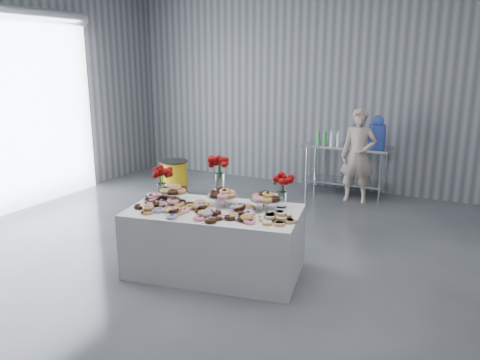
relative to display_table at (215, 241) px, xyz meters
The scene contains 16 objects.
ground 0.47m from the display_table, 101.53° to the right, with size 9.00×9.00×0.00m, color #3A3C42.
room_walls 2.30m from the display_table, 148.43° to the right, with size 8.04×9.04×4.02m.
display_table is the anchor object (origin of this frame).
prep_table 3.87m from the display_table, 82.80° to the left, with size 1.50×0.60×0.90m.
donut_mounds 0.42m from the display_table, 90.00° to the right, with size 1.80×0.80×0.09m, color gold, non-canonical shape.
cake_stand_left 0.77m from the display_table, behind, with size 0.36×0.36×0.17m.
cake_stand_mid 0.54m from the display_table, 82.54° to the left, with size 0.36×0.36×0.17m.
cake_stand_right 0.77m from the display_table, 26.23° to the left, with size 0.36×0.36×0.17m.
danish_pile 0.88m from the display_table, ahead, with size 0.48×0.48×0.11m, color silver, non-canonical shape.
bouquet_left 1.04m from the display_table, behind, with size 0.26×0.26×0.42m.
bouquet_right 1.02m from the display_table, 34.18° to the left, with size 0.26×0.26×0.42m.
bouquet_center 0.83m from the display_table, 109.11° to the left, with size 0.26×0.26×0.57m.
water_jug 4.03m from the display_table, 75.59° to the left, with size 0.28×0.28×0.55m.
drink_bottles 3.79m from the display_table, 87.49° to the left, with size 0.54×0.08×0.27m, color #268C33, non-canonical shape.
person 3.63m from the display_table, 77.91° to the left, with size 0.58×0.38×1.59m, color #CC8C93.
trash_barrel 3.18m from the display_table, 133.33° to the left, with size 0.51×0.51×0.65m.
Camera 1 is at (2.58, -4.00, 2.37)m, focal length 35.00 mm.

